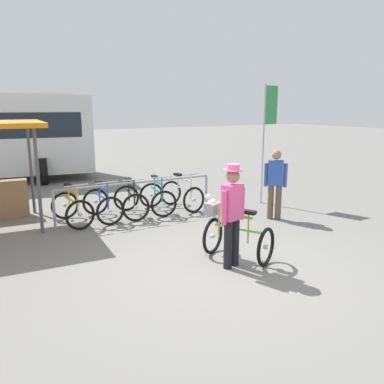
{
  "coord_description": "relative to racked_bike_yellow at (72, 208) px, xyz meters",
  "views": [
    {
      "loc": [
        -3.32,
        -5.04,
        2.62
      ],
      "look_at": [
        0.25,
        1.37,
        1.0
      ],
      "focal_mm": 36.49,
      "sensor_mm": 36.0,
      "label": 1
    }
  ],
  "objects": [
    {
      "name": "pedestrian_with_backpack",
      "position": [
        4.28,
        -1.87,
        0.57
      ],
      "size": [
        0.47,
        0.47,
        1.64
      ],
      "color": "brown",
      "rests_on": "ground"
    },
    {
      "name": "racked_bike_white",
      "position": [
        2.8,
        0.01,
        -0.0
      ],
      "size": [
        0.81,
        1.19,
        0.98
      ],
      "color": "black",
      "rests_on": "ground"
    },
    {
      "name": "banner_flag",
      "position": [
        5.13,
        -0.5,
        1.86
      ],
      "size": [
        0.45,
        0.05,
        3.2
      ],
      "color": "#B2B2B7",
      "rests_on": "ground"
    },
    {
      "name": "person_with_featured_bike",
      "position": [
        1.76,
        -3.73,
        0.58
      ],
      "size": [
        0.51,
        0.32,
        1.72
      ],
      "color": "black",
      "rests_on": "ground"
    },
    {
      "name": "racked_bike_blue",
      "position": [
        0.7,
        0.0,
        0.0
      ],
      "size": [
        0.71,
        1.12,
        0.97
      ],
      "color": "black",
      "rests_on": "ground"
    },
    {
      "name": "racked_bike_yellow",
      "position": [
        0.0,
        0.0,
        0.0
      ],
      "size": [
        0.78,
        1.17,
        0.97
      ],
      "color": "black",
      "rests_on": "ground"
    },
    {
      "name": "bike_rack_rail",
      "position": [
        1.51,
        -0.17,
        0.32
      ],
      "size": [
        3.91,
        0.07,
        0.88
      ],
      "color": "#99999E",
      "rests_on": "ground"
    },
    {
      "name": "racked_bike_black",
      "position": [
        1.4,
        0.0,
        0.0
      ],
      "size": [
        0.8,
        1.19,
        0.98
      ],
      "color": "black",
      "rests_on": "ground"
    },
    {
      "name": "racked_bike_teal",
      "position": [
        2.1,
        0.01,
        -0.0
      ],
      "size": [
        0.78,
        1.16,
        0.97
      ],
      "color": "black",
      "rests_on": "ground"
    },
    {
      "name": "ground_plane",
      "position": [
        1.55,
        -3.7,
        -0.37
      ],
      "size": [
        80.0,
        80.0,
        0.0
      ],
      "primitive_type": "plane",
      "color": "slate"
    },
    {
      "name": "featured_bicycle",
      "position": [
        1.99,
        -3.41,
        0.12
      ],
      "size": [
        1.09,
        1.26,
        1.09
      ],
      "color": "black",
      "rests_on": "ground"
    }
  ]
}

